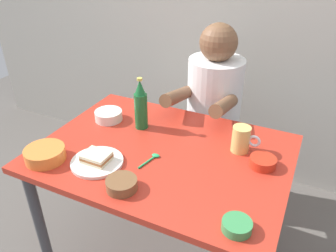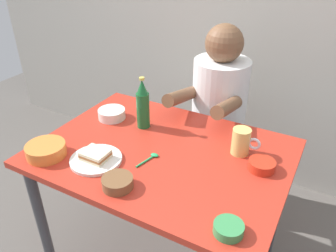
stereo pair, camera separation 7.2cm
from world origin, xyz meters
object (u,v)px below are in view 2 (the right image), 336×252
object	(u,v)px
dining_table	(163,167)
beer_bottle	(143,105)
stool	(215,153)
plate_orange	(96,160)
person_seated	(219,95)
sandwich	(95,155)
beer_mug	(241,142)
soup_bowl_orange	(46,150)

from	to	relation	value
dining_table	beer_bottle	distance (m)	0.32
stool	plate_orange	world-z (taller)	plate_orange
person_seated	sandwich	xyz separation A→B (m)	(-0.24, -0.82, 0.01)
beer_mug	stool	bearing A→B (deg)	120.25
beer_bottle	sandwich	bearing A→B (deg)	-93.47
plate_orange	stool	bearing A→B (deg)	74.27
sandwich	beer_mug	xyz separation A→B (m)	(0.52, 0.35, 0.03)
sandwich	soup_bowl_orange	distance (m)	0.23
beer_bottle	dining_table	bearing A→B (deg)	-36.49
sandwich	soup_bowl_orange	bearing A→B (deg)	-161.68
stool	plate_orange	distance (m)	0.95
person_seated	sandwich	world-z (taller)	person_seated
dining_table	stool	xyz separation A→B (m)	(0.03, 0.63, -0.30)
beer_mug	beer_bottle	xyz separation A→B (m)	(-0.50, -0.01, 0.06)
dining_table	person_seated	distance (m)	0.63
plate_orange	beer_bottle	xyz separation A→B (m)	(0.02, 0.34, 0.11)
stool	soup_bowl_orange	bearing A→B (deg)	-116.39
plate_orange	beer_bottle	world-z (taller)	beer_bottle
dining_table	beer_bottle	bearing A→B (deg)	143.51
person_seated	soup_bowl_orange	distance (m)	1.00
stool	beer_bottle	xyz separation A→B (m)	(-0.21, -0.49, 0.51)
soup_bowl_orange	beer_mug	bearing A→B (deg)	29.97
dining_table	beer_mug	bearing A→B (deg)	25.25
soup_bowl_orange	person_seated	bearing A→B (deg)	63.33
dining_table	soup_bowl_orange	size ratio (longest dim) A/B	6.47
stool	soup_bowl_orange	distance (m)	1.10
soup_bowl_orange	beer_bottle	bearing A→B (deg)	60.45
dining_table	person_seated	size ratio (longest dim) A/B	1.53
stool	sandwich	xyz separation A→B (m)	(-0.24, -0.84, 0.42)
person_seated	plate_orange	size ratio (longest dim) A/B	3.27
person_seated	soup_bowl_orange	bearing A→B (deg)	-116.67
dining_table	person_seated	bearing A→B (deg)	87.51
person_seated	sandwich	distance (m)	0.86
stool	person_seated	distance (m)	0.42
beer_mug	dining_table	bearing A→B (deg)	-154.75
plate_orange	person_seated	bearing A→B (deg)	74.07
person_seated	beer_bottle	distance (m)	0.53
person_seated	plate_orange	distance (m)	0.86
stool	soup_bowl_orange	world-z (taller)	soup_bowl_orange
stool	soup_bowl_orange	size ratio (longest dim) A/B	2.65
person_seated	beer_mug	bearing A→B (deg)	-59.16
plate_orange	sandwich	world-z (taller)	sandwich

